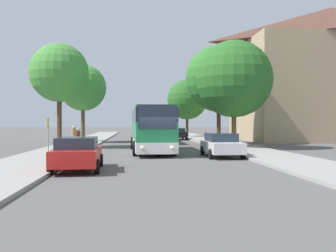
% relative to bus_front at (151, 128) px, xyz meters
% --- Properties ---
extents(ground_plane, '(300.00, 300.00, 0.00)m').
position_rel_bus_front_xyz_m(ground_plane, '(0.35, -4.85, -1.75)').
color(ground_plane, '#565454').
rests_on(ground_plane, ground).
extents(sidewalk_left, '(4.00, 120.00, 0.15)m').
position_rel_bus_front_xyz_m(sidewalk_left, '(-6.65, -4.85, -1.68)').
color(sidewalk_left, gray).
rests_on(sidewalk_left, ground_plane).
extents(sidewalk_right, '(4.00, 120.00, 0.15)m').
position_rel_bus_front_xyz_m(sidewalk_right, '(7.35, -4.85, -1.68)').
color(sidewalk_right, gray).
rests_on(sidewalk_right, ground_plane).
extents(building_right_background, '(21.84, 14.97, 16.25)m').
position_rel_bus_front_xyz_m(building_right_background, '(22.78, 17.51, 6.37)').
color(building_right_background, tan).
rests_on(building_right_background, ground_plane).
extents(bus_front, '(3.09, 10.94, 3.28)m').
position_rel_bus_front_xyz_m(bus_front, '(0.00, 0.00, 0.00)').
color(bus_front, silver).
rests_on(bus_front, ground_plane).
extents(bus_middle, '(2.86, 11.87, 3.43)m').
position_rel_bus_front_xyz_m(bus_middle, '(-0.04, 13.99, 0.08)').
color(bus_middle, silver).
rests_on(bus_middle, ground_plane).
extents(parked_car_left_curb, '(2.26, 4.74, 1.52)m').
position_rel_bus_front_xyz_m(parked_car_left_curb, '(-3.79, -10.57, -0.96)').
color(parked_car_left_curb, red).
rests_on(parked_car_left_curb, ground_plane).
extents(parked_car_right_near, '(2.15, 4.63, 1.51)m').
position_rel_bus_front_xyz_m(parked_car_right_near, '(4.28, -4.31, -0.97)').
color(parked_car_right_near, silver).
rests_on(parked_car_right_near, ground_plane).
extents(parked_car_right_far, '(2.09, 4.63, 1.46)m').
position_rel_bus_front_xyz_m(parked_car_right_far, '(4.14, 20.24, -0.98)').
color(parked_car_right_far, black).
rests_on(parked_car_right_far, ground_plane).
extents(bus_stop_sign, '(0.08, 0.45, 2.36)m').
position_rel_bus_front_xyz_m(bus_stop_sign, '(-6.67, -3.39, -0.13)').
color(bus_stop_sign, gray).
rests_on(bus_stop_sign, sidewalk_left).
extents(pedestrian_waiting_near, '(0.36, 0.36, 1.61)m').
position_rel_bus_front_xyz_m(pedestrian_waiting_near, '(-5.38, 0.59, -0.80)').
color(pedestrian_waiting_near, '#23232D').
rests_on(pedestrian_waiting_near, sidewalk_left).
extents(pedestrian_waiting_far, '(0.36, 0.36, 1.83)m').
position_rel_bus_front_xyz_m(pedestrian_waiting_far, '(-5.34, -1.53, -0.68)').
color(pedestrian_waiting_far, '#23232D').
rests_on(pedestrian_waiting_far, sidewalk_left).
extents(tree_left_near, '(5.04, 5.04, 8.31)m').
position_rel_bus_front_xyz_m(tree_left_near, '(-6.82, 14.32, 4.17)').
color(tree_left_near, '#513D23').
rests_on(tree_left_near, sidewalk_left).
extents(tree_left_far, '(5.02, 5.02, 8.80)m').
position_rel_bus_front_xyz_m(tree_left_far, '(-7.65, 5.45, 4.66)').
color(tree_left_far, '#47331E').
rests_on(tree_left_far, sidewalk_left).
extents(tree_right_near, '(6.62, 6.62, 9.69)m').
position_rel_bus_front_xyz_m(tree_right_near, '(7.09, 9.63, 4.77)').
color(tree_right_near, '#47331E').
rests_on(tree_right_near, sidewalk_right).
extents(tree_right_mid, '(5.79, 5.79, 8.23)m').
position_rel_bus_front_xyz_m(tree_right_mid, '(6.29, 27.63, 3.72)').
color(tree_right_mid, '#47331E').
rests_on(tree_right_mid, sidewalk_right).
extents(tree_right_far, '(6.41, 6.41, 8.86)m').
position_rel_bus_front_xyz_m(tree_right_far, '(7.03, 3.34, 4.05)').
color(tree_right_far, brown).
rests_on(tree_right_far, sidewalk_right).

